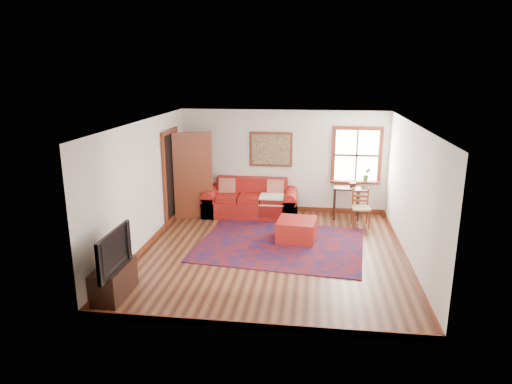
# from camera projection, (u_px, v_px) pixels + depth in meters

# --- Properties ---
(ground) EXTENTS (5.50, 5.50, 0.00)m
(ground) POSITION_uv_depth(u_px,v_px,m) (272.00, 253.00, 8.82)
(ground) COLOR #3D1C10
(ground) RESTS_ON ground
(room_envelope) EXTENTS (5.04, 5.54, 2.52)m
(room_envelope) POSITION_uv_depth(u_px,v_px,m) (273.00, 169.00, 8.40)
(room_envelope) COLOR silver
(room_envelope) RESTS_ON ground
(window) EXTENTS (1.18, 0.20, 1.38)m
(window) POSITION_uv_depth(u_px,v_px,m) (358.00, 161.00, 10.84)
(window) COLOR white
(window) RESTS_ON ground
(doorway) EXTENTS (0.89, 1.08, 2.14)m
(doorway) POSITION_uv_depth(u_px,v_px,m) (185.00, 175.00, 10.52)
(doorway) COLOR black
(doorway) RESTS_ON ground
(framed_artwork) EXTENTS (1.05, 0.07, 0.85)m
(framed_artwork) POSITION_uv_depth(u_px,v_px,m) (271.00, 149.00, 11.05)
(framed_artwork) COLOR maroon
(framed_artwork) RESTS_ON ground
(persian_rug) EXTENTS (3.48, 2.91, 0.02)m
(persian_rug) POSITION_uv_depth(u_px,v_px,m) (281.00, 244.00, 9.21)
(persian_rug) COLOR #630F0E
(persian_rug) RESTS_ON ground
(red_leather_sofa) EXTENTS (2.24, 0.92, 0.87)m
(red_leather_sofa) POSITION_uv_depth(u_px,v_px,m) (251.00, 203.00, 11.05)
(red_leather_sofa) COLOR maroon
(red_leather_sofa) RESTS_ON ground
(red_ottoman) EXTENTS (0.84, 0.84, 0.44)m
(red_ottoman) POSITION_uv_depth(u_px,v_px,m) (297.00, 230.00, 9.41)
(red_ottoman) COLOR maroon
(red_ottoman) RESTS_ON ground
(side_table) EXTENTS (0.64, 0.48, 0.77)m
(side_table) POSITION_uv_depth(u_px,v_px,m) (347.00, 192.00, 10.70)
(side_table) COLOR black
(side_table) RESTS_ON ground
(ladder_back_chair) EXTENTS (0.42, 0.40, 0.85)m
(ladder_back_chair) POSITION_uv_depth(u_px,v_px,m) (361.00, 206.00, 10.25)
(ladder_back_chair) COLOR tan
(ladder_back_chair) RESTS_ON ground
(media_cabinet) EXTENTS (0.41, 0.92, 0.50)m
(media_cabinet) POSITION_uv_depth(u_px,v_px,m) (114.00, 281.00, 7.09)
(media_cabinet) COLOR black
(media_cabinet) RESTS_ON ground
(television) EXTENTS (0.14, 1.09, 0.63)m
(television) POSITION_uv_depth(u_px,v_px,m) (107.00, 251.00, 6.78)
(television) COLOR black
(television) RESTS_ON media_cabinet
(candle_hurricane) EXTENTS (0.12, 0.12, 0.18)m
(candle_hurricane) POSITION_uv_depth(u_px,v_px,m) (126.00, 250.00, 7.39)
(candle_hurricane) COLOR silver
(candle_hurricane) RESTS_ON media_cabinet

